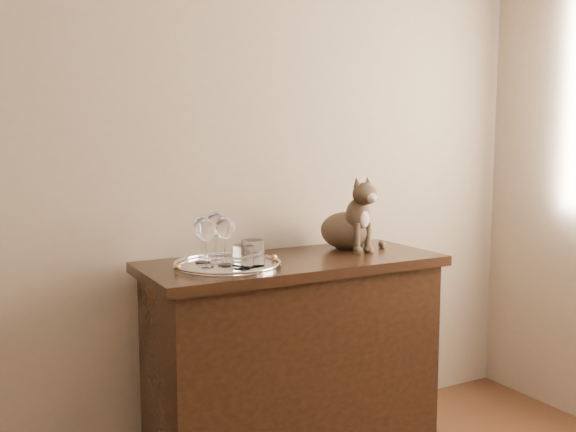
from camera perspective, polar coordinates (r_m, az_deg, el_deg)
name	(u,v)px	position (r m, az deg, el deg)	size (l,w,h in m)	color
wall_back	(118,132)	(2.57, -14.87, 7.25)	(4.00, 0.10, 2.70)	tan
sideboard	(293,362)	(2.66, 0.45, -12.87)	(1.20, 0.50, 0.85)	black
tray	(228,266)	(2.40, -5.38, -4.41)	(0.40, 0.40, 0.01)	white
wine_glass_a	(202,239)	(2.43, -7.61, -2.05)	(0.07, 0.07, 0.18)	white
wine_glass_b	(215,237)	(2.44, -6.46, -1.87)	(0.07, 0.07, 0.19)	silver
wine_glass_c	(206,243)	(2.37, -7.29, -2.36)	(0.07, 0.07, 0.18)	silver
wine_glass_d	(225,241)	(2.37, -5.60, -2.21)	(0.07, 0.07, 0.18)	white
tumbler_a	(253,253)	(2.36, -3.13, -3.30)	(0.09, 0.09, 0.10)	silver
tumbler_b	(243,257)	(2.32, -4.01, -3.65)	(0.08, 0.08, 0.09)	white
cat	(346,212)	(2.77, 5.19, 0.33)	(0.32, 0.29, 0.32)	#4C392D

